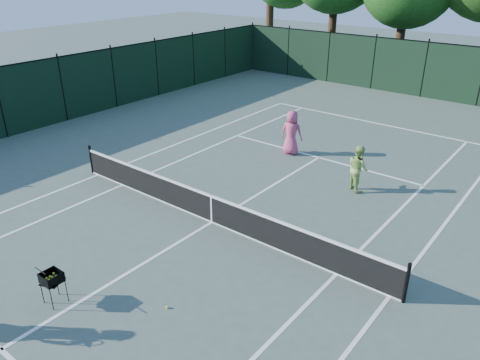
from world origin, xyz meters
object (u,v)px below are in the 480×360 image
Objects in this scene: player_pink at (292,133)px; loose_ball_midcourt at (167,307)px; player_green at (358,168)px; ball_hopper at (52,278)px.

player_pink is 26.10× the size of loose_ball_midcourt.
loose_ball_midcourt is (2.84, -9.55, -0.85)m from player_pink.
player_pink is 1.13× the size of player_green.
loose_ball_midcourt is at bearing 94.64° from player_pink.
player_green is 1.96× the size of ball_hopper.
player_green is 8.24m from loose_ball_midcourt.
loose_ball_midcourt is (-0.65, -8.18, -0.75)m from player_green.
player_pink is 2.22× the size of ball_hopper.
ball_hopper is (-2.80, -9.59, -0.11)m from player_green.
player_green is (3.49, -1.37, -0.10)m from player_pink.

